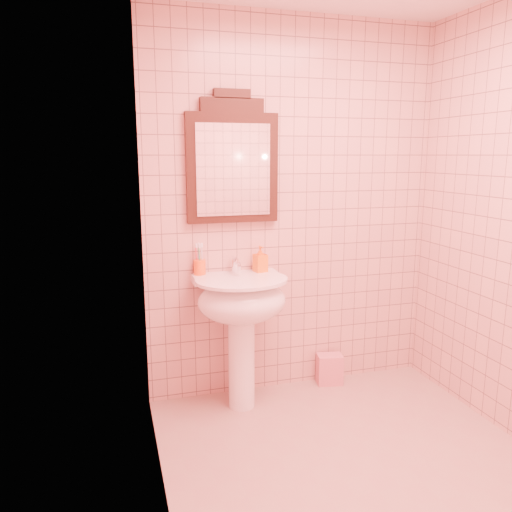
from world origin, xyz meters
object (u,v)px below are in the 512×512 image
object	(u,v)px
soap_dispenser	(260,259)
towel	(329,369)
mirror	(233,162)
pedestal_sink	(242,310)
toothbrush_cup	(200,267)

from	to	relation	value
soap_dispenser	towel	world-z (taller)	soap_dispenser
mirror	soap_dispenser	bearing A→B (deg)	-19.37
pedestal_sink	soap_dispenser	xyz separation A→B (m)	(0.17, 0.14, 0.29)
pedestal_sink	towel	bearing A→B (deg)	11.97
pedestal_sink	soap_dispenser	size ratio (longest dim) A/B	5.01
mirror	toothbrush_cup	world-z (taller)	mirror
pedestal_sink	soap_dispenser	bearing A→B (deg)	40.58
toothbrush_cup	soap_dispenser	distance (m)	0.40
pedestal_sink	mirror	distance (m)	0.93
toothbrush_cup	soap_dispenser	bearing A→B (deg)	-5.48
pedestal_sink	mirror	xyz separation A→B (m)	(0.00, 0.20, 0.91)
mirror	pedestal_sink	bearing A→B (deg)	-90.00
toothbrush_cup	towel	bearing A→B (deg)	-2.14
soap_dispenser	pedestal_sink	bearing A→B (deg)	-150.59
soap_dispenser	toothbrush_cup	bearing A→B (deg)	163.36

